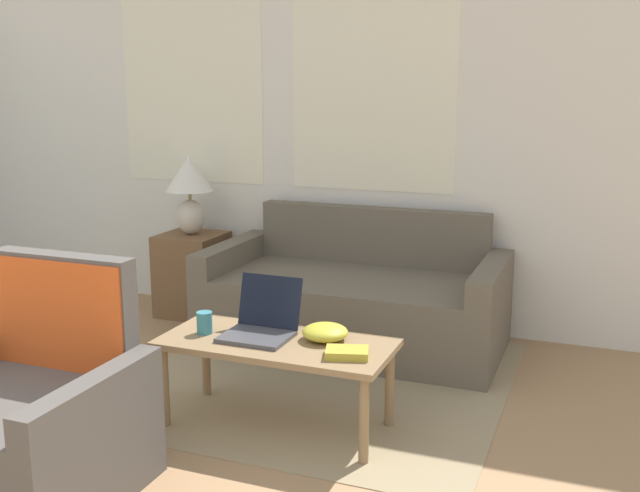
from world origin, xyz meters
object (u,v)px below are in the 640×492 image
object	(u,v)px
table_lamp	(189,185)
snack_bowl	(325,332)
cup_navy	(205,323)
book_red	(347,353)
armchair	(26,424)
couch	(356,302)
coffee_table	(277,351)
laptop	(262,323)

from	to	relation	value
table_lamp	snack_bowl	xyz separation A→B (m)	(1.50, -1.32, -0.45)
table_lamp	cup_navy	xyz separation A→B (m)	(0.93, -1.43, -0.44)
table_lamp	snack_bowl	bearing A→B (deg)	-41.30
snack_bowl	book_red	xyz separation A→B (m)	(0.17, -0.17, -0.02)
armchair	book_red	bearing A→B (deg)	36.39
couch	coffee_table	size ratio (longest dim) A/B	1.66
coffee_table	book_red	xyz separation A→B (m)	(0.37, -0.08, 0.07)
armchair	cup_navy	distance (m)	0.92
armchair	snack_bowl	xyz separation A→B (m)	(0.90, 0.95, 0.19)
table_lamp	snack_bowl	size ratio (longest dim) A/B	2.54
couch	snack_bowl	distance (m)	1.20
coffee_table	cup_navy	distance (m)	0.38
cup_navy	table_lamp	bearing A→B (deg)	122.93
couch	armchair	size ratio (longest dim) A/B	1.99
table_lamp	couch	bearing A→B (deg)	-7.05
table_lamp	cup_navy	world-z (taller)	table_lamp
book_red	snack_bowl	bearing A→B (deg)	134.56
snack_bowl	table_lamp	bearing A→B (deg)	138.70
snack_bowl	book_red	world-z (taller)	snack_bowl
laptop	armchair	bearing A→B (deg)	-123.08
coffee_table	laptop	size ratio (longest dim) A/B	3.39
armchair	cup_navy	size ratio (longest dim) A/B	8.60
armchair	laptop	bearing A→B (deg)	56.92
table_lamp	coffee_table	bearing A→B (deg)	-47.46
couch	laptop	xyz separation A→B (m)	(-0.07, -1.20, 0.22)
laptop	book_red	bearing A→B (deg)	-14.93
armchair	coffee_table	xyz separation A→B (m)	(0.69, 0.86, 0.10)
snack_bowl	laptop	bearing A→B (deg)	-171.69
couch	armchair	world-z (taller)	armchair
cup_navy	book_red	distance (m)	0.74
couch	table_lamp	bearing A→B (deg)	172.95
coffee_table	couch	bearing A→B (deg)	91.49
laptop	book_red	world-z (taller)	laptop
table_lamp	book_red	size ratio (longest dim) A/B	2.54
table_lamp	cup_navy	size ratio (longest dim) A/B	5.17
armchair	coffee_table	world-z (taller)	armchair
table_lamp	coffee_table	distance (m)	1.98
armchair	table_lamp	xyz separation A→B (m)	(-0.60, 2.27, 0.64)
couch	table_lamp	world-z (taller)	table_lamp
table_lamp	cup_navy	distance (m)	1.76
armchair	snack_bowl	world-z (taller)	armchair
table_lamp	book_red	world-z (taller)	table_lamp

